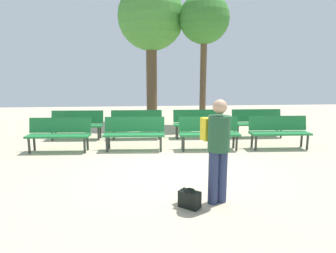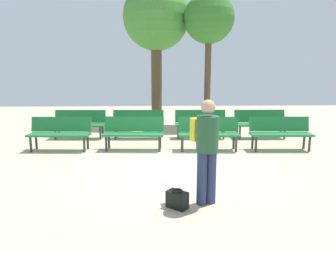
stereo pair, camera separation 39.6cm
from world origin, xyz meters
The scene contains 13 objects.
ground_plane centered at (0.00, 0.00, 0.00)m, with size 24.00×24.00×0.00m, color #BCAD8E.
bench_r0_c0 centered at (-2.89, 1.63, 0.50)m, with size 1.62×0.56×0.87m.
bench_r0_c1 centered at (-0.93, 1.62, 0.50)m, with size 1.63×0.58×0.87m.
bench_r0_c2 centered at (1.06, 1.51, 0.50)m, with size 1.62×0.56×0.87m.
bench_r0_c3 centered at (2.98, 1.47, 0.50)m, with size 1.62×0.54×0.87m.
bench_r1_c0 centered at (-2.75, 3.10, 0.50)m, with size 1.62×0.56×0.87m.
bench_r1_c1 centered at (-0.90, 3.05, 0.50)m, with size 1.61×0.53×0.87m.
bench_r1_c2 centered at (1.06, 3.00, 0.50)m, with size 1.61×0.52×0.87m.
bench_r1_c3 centered at (2.96, 2.95, 0.50)m, with size 1.61×0.51×0.87m.
tree_0 centered at (-0.32, 6.15, 4.13)m, with size 2.64×2.64×5.53m.
tree_1 centered at (1.65, 5.32, 3.97)m, with size 1.88×1.88×4.98m.
visitor_with_backpack centered at (0.46, -1.75, 0.94)m, with size 0.45×0.59×1.65m.
handbag centered at (0.00, -1.93, 0.13)m, with size 0.36×0.34×0.29m.
Camera 1 is at (-0.69, -6.15, 2.05)m, focal length 31.67 mm.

